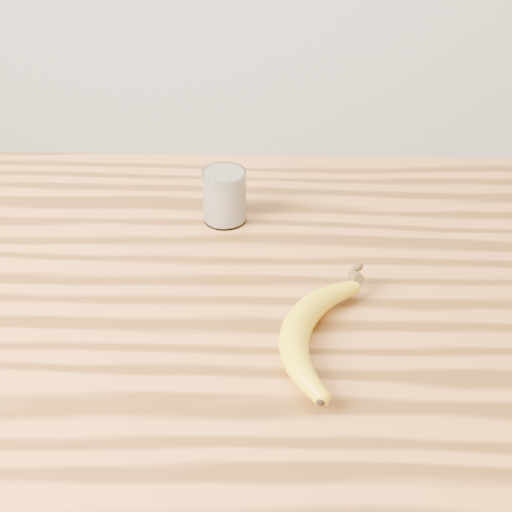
{
  "coord_description": "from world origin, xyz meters",
  "views": [
    {
      "loc": [
        0.11,
        -0.83,
        1.51
      ],
      "look_at": [
        0.08,
        0.01,
        0.93
      ],
      "focal_mm": 50.0,
      "sensor_mm": 36.0,
      "label": 1
    }
  ],
  "objects": [
    {
      "name": "smoothie_glass",
      "position": [
        0.03,
        0.16,
        0.94
      ],
      "size": [
        0.07,
        0.07,
        0.09
      ],
      "color": "white",
      "rests_on": "table"
    },
    {
      "name": "banana",
      "position": [
        0.14,
        -0.13,
        0.92
      ],
      "size": [
        0.19,
        0.34,
        0.04
      ],
      "primitive_type": null,
      "rotation": [
        0.0,
        0.0,
        -0.25
      ],
      "color": "gold",
      "rests_on": "table"
    },
    {
      "name": "table",
      "position": [
        0.0,
        0.0,
        0.77
      ],
      "size": [
        1.2,
        0.8,
        0.9
      ],
      "color": "#B26C30",
      "rests_on": "ground"
    }
  ]
}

